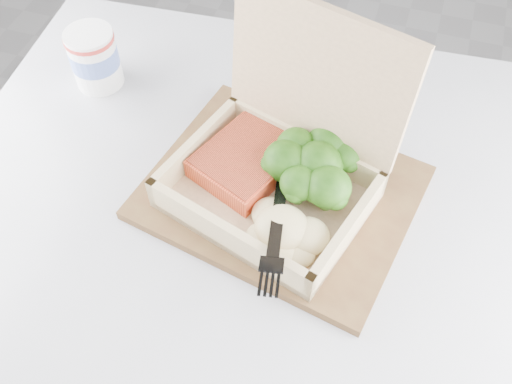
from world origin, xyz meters
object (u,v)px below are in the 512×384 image
(serving_tray, at_px, (281,192))
(cafe_table, at_px, (233,291))
(takeout_container, at_px, (284,156))
(paper_cup, at_px, (94,57))

(serving_tray, bearing_deg, cafe_table, -130.72)
(serving_tray, bearing_deg, takeout_container, 97.37)
(serving_tray, relative_size, paper_cup, 3.63)
(cafe_table, xyz_separation_m, paper_cup, (-0.25, 0.17, 0.23))
(paper_cup, bearing_deg, cafe_table, -34.02)
(cafe_table, relative_size, paper_cup, 9.39)
(serving_tray, relative_size, takeout_container, 1.16)
(takeout_container, xyz_separation_m, paper_cup, (-0.30, 0.10, -0.02))
(cafe_table, distance_m, takeout_container, 0.26)
(serving_tray, distance_m, takeout_container, 0.06)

